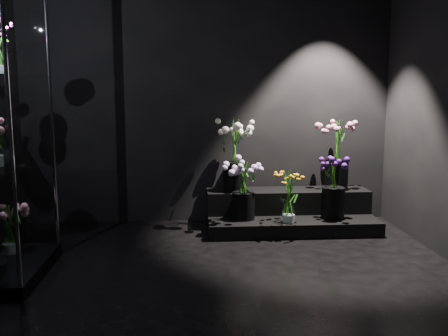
{
  "coord_description": "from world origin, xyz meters",
  "views": [
    {
      "loc": [
        -0.2,
        -3.47,
        1.44
      ],
      "look_at": [
        0.12,
        1.2,
        0.72
      ],
      "focal_mm": 40.0,
      "sensor_mm": 36.0,
      "label": 1
    }
  ],
  "objects": [
    {
      "name": "bouquet_cream_roses",
      "position": [
        0.27,
        1.72,
        0.83
      ],
      "size": [
        0.5,
        0.5,
        0.76
      ],
      "rotation": [
        0.0,
        0.0,
        0.22
      ],
      "color": "black",
      "rests_on": "display_riser"
    },
    {
      "name": "bouquet_pink_roses",
      "position": [
        1.38,
        1.72,
        0.84
      ],
      "size": [
        0.38,
        0.38,
        0.78
      ],
      "rotation": [
        0.0,
        0.0,
        0.0
      ],
      "color": "black",
      "rests_on": "display_riser"
    },
    {
      "name": "bouquet_orange_bells",
      "position": [
        0.78,
        1.31,
        0.41
      ],
      "size": [
        0.36,
        0.36,
        0.52
      ],
      "rotation": [
        0.0,
        0.0,
        0.38
      ],
      "color": "white",
      "rests_on": "display_riser"
    },
    {
      "name": "wall_back",
      "position": [
        0.0,
        2.0,
        1.4
      ],
      "size": [
        4.0,
        0.0,
        4.0
      ],
      "primitive_type": "plane",
      "rotation": [
        1.57,
        0.0,
        0.0
      ],
      "color": "black",
      "rests_on": "floor"
    },
    {
      "name": "bouquet_lilac",
      "position": [
        0.34,
        1.47,
        0.5
      ],
      "size": [
        0.42,
        0.42,
        0.6
      ],
      "rotation": [
        0.0,
        0.0,
        0.14
      ],
      "color": "black",
      "rests_on": "display_riser"
    },
    {
      "name": "wall_front",
      "position": [
        0.0,
        -2.0,
        1.4
      ],
      "size": [
        4.0,
        0.0,
        4.0
      ],
      "primitive_type": "plane",
      "rotation": [
        -1.57,
        0.0,
        0.0
      ],
      "color": "black",
      "rests_on": "floor"
    },
    {
      "name": "bouquet_case_base_pink",
      "position": [
        -1.7,
        0.64,
        0.34
      ],
      "size": [
        0.38,
        0.38,
        0.43
      ],
      "rotation": [
        0.0,
        0.0,
        -0.29
      ],
      "color": "white",
      "rests_on": "display_case"
    },
    {
      "name": "display_riser",
      "position": [
        0.85,
        1.65,
        0.16
      ],
      "size": [
        1.74,
        0.77,
        0.39
      ],
      "color": "black",
      "rests_on": "floor"
    },
    {
      "name": "floor",
      "position": [
        0.0,
        0.0,
        0.0
      ],
      "size": [
        4.0,
        4.0,
        0.0
      ],
      "primitive_type": "plane",
      "color": "black",
      "rests_on": "ground"
    },
    {
      "name": "bouquet_purple",
      "position": [
        1.26,
        1.44,
        0.5
      ],
      "size": [
        0.36,
        0.36,
        0.64
      ],
      "rotation": [
        0.0,
        0.0,
        -0.2
      ],
      "color": "black",
      "rests_on": "display_riser"
    }
  ]
}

